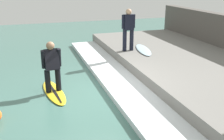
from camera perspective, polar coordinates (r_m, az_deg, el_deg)
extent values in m
plane|color=#426B60|center=(7.72, -4.72, -5.41)|extent=(28.00, 28.00, 0.00)
cube|color=slate|center=(9.21, 19.26, -0.68)|extent=(4.40, 12.83, 0.49)
cube|color=silver|center=(7.97, 2.79, -3.91)|extent=(1.17, 12.18, 0.16)
ellipsoid|color=yellow|center=(8.01, -12.53, -4.66)|extent=(0.74, 2.03, 0.06)
ellipsoid|color=black|center=(7.99, -12.55, -4.45)|extent=(0.32, 1.82, 0.01)
cylinder|color=black|center=(7.90, -11.64, -2.08)|extent=(0.16, 0.16, 0.66)
cylinder|color=black|center=(7.84, -13.80, -2.41)|extent=(0.16, 0.16, 0.66)
cube|color=black|center=(7.67, -13.06, 2.20)|extent=(0.45, 0.48, 0.65)
sphere|color=#846047|center=(7.56, -13.29, 5.17)|extent=(0.23, 0.23, 0.23)
cylinder|color=black|center=(7.70, -11.44, 2.68)|extent=(0.11, 0.20, 0.55)
cylinder|color=black|center=(7.62, -14.75, 2.23)|extent=(0.11, 0.20, 0.55)
cylinder|color=black|center=(10.53, 4.28, 6.50)|extent=(0.16, 0.16, 0.83)
cylinder|color=black|center=(10.42, 2.76, 6.39)|extent=(0.16, 0.16, 0.83)
cube|color=black|center=(10.34, 3.61, 10.32)|extent=(0.39, 0.25, 0.60)
sphere|color=tan|center=(10.29, 3.65, 12.54)|extent=(0.23, 0.23, 0.23)
cylinder|color=black|center=(10.42, 4.76, 10.56)|extent=(0.11, 0.12, 0.53)
cylinder|color=black|center=(10.25, 2.44, 10.46)|extent=(0.11, 0.12, 0.53)
ellipsoid|color=silver|center=(10.66, 6.83, 4.43)|extent=(0.84, 1.91, 0.06)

